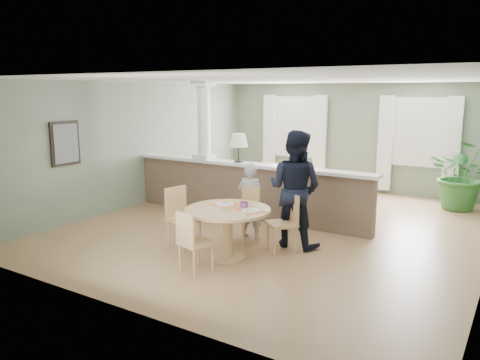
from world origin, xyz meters
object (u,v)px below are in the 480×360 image
Objects in this scene: houseplant at (463,175)px; chair_near at (192,240)px; man_person at (295,189)px; chair_far_boy at (246,212)px; chair_side at (181,214)px; sofa at (280,186)px; child_person at (251,201)px; dining_table at (228,219)px; chair_far_man at (286,220)px.

chair_near is at bearing -114.43° from houseplant.
houseplant is 4.54m from man_person.
houseplant is 1.61× the size of chair_far_boy.
man_person is (1.53, 1.03, 0.41)m from chair_side.
child_person is at bearing -54.68° from sofa.
chair_side is at bearing 35.52° from man_person.
chair_far_boy is 0.71× the size of child_person.
chair_far_boy is at bearing 19.67° from man_person.
chair_far_boy reaches higher than chair_near.
child_person is (-0.13, 1.81, 0.17)m from chair_near.
dining_table is 0.97m from chair_side.
chair_near is at bearing -122.48° from chair_side.
houseplant is 5.76m from dining_table.
houseplant is 0.79× the size of man_person.
houseplant is at bearing 43.67° from sofa.
houseplant is (3.53, 1.59, 0.35)m from sofa.
houseplant reaches higher than sofa.
chair_near is 0.90× the size of chair_side.
houseplant is at bearing 70.05° from chair_far_boy.
man_person reaches higher than houseplant.
chair_far_boy is at bearing 97.88° from child_person.
child_person is 0.85m from man_person.
chair_side reaches higher than chair_far_man.
chair_far_boy is at bearing -72.19° from chair_near.
dining_table is 1.27m from man_person.
chair_side is at bearing -113.54° from chair_far_man.
chair_side is (-3.55, -5.09, -0.21)m from houseplant.
houseplant is 6.21m from chair_side.
sofa is at bearing 160.43° from chair_far_man.
chair_far_man is at bearing -114.55° from houseplant.
dining_table is 1.39× the size of chair_far_man.
chair_side is (-0.86, 0.82, 0.05)m from chair_near.
man_person reaches higher than dining_table.
dining_table is 1.32× the size of chair_side.
man_person is at bearing 179.83° from child_person.
chair_far_boy is 1.01× the size of chair_far_man.
chair_far_man is at bearing 158.11° from child_person.
man_person reaches higher than chair_far_boy.
chair_near is 2.02m from man_person.
chair_side is 1.89m from man_person.
dining_table is at bearing -85.61° from chair_far_man.
chair_far_boy is at bearing -143.44° from chair_far_man.
sofa is at bearing -56.87° from man_person.
chair_side reaches higher than chair_far_boy.
child_person is (-0.04, 0.21, 0.14)m from chair_far_boy.
chair_far_man is 1.70m from chair_side.
houseplant is at bearing 63.32° from dining_table.
man_person is (0.67, 1.85, 0.46)m from chair_near.
sofa is at bearing 10.83° from chair_side.
child_person reaches higher than chair_far_man.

